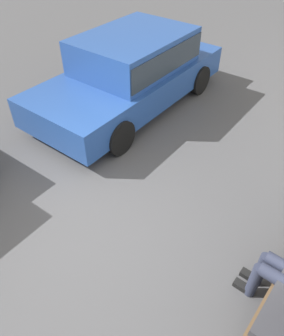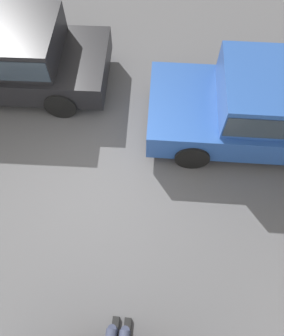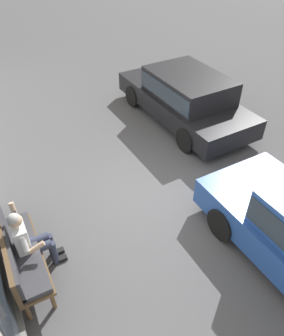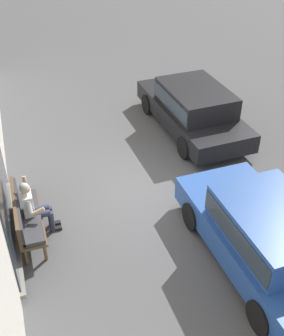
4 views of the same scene
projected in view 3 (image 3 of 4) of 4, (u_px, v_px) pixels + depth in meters
name	position (u px, v px, depth m)	size (l,w,h in m)	color
ground_plane	(151.00, 195.00, 7.25)	(60.00, 60.00, 0.00)	#4C4C4F
bench	(18.00, 253.00, 5.33)	(1.82, 0.55, 1.03)	brown
person_on_phone	(29.00, 239.00, 5.38)	(0.73, 0.74, 1.37)	#2D3347
parked_car_mid	(186.00, 95.00, 9.29)	(4.61, 2.13, 1.44)	black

